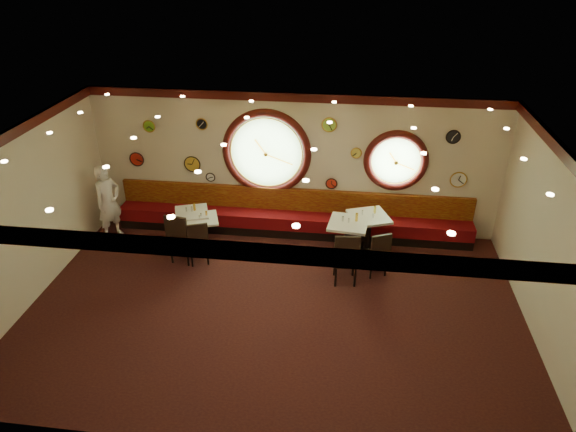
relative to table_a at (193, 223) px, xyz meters
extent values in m
cube|color=black|center=(2.12, -2.06, -0.48)|extent=(9.00, 6.00, 0.00)
cube|color=gold|center=(2.12, -2.06, 2.72)|extent=(9.00, 6.00, 0.02)
cube|color=beige|center=(2.12, 0.94, 1.12)|extent=(9.00, 0.02, 3.20)
cube|color=beige|center=(2.12, -5.06, 1.12)|extent=(9.00, 0.02, 3.20)
cube|color=beige|center=(-2.38, -2.06, 1.12)|extent=(0.02, 6.00, 3.20)
cube|color=beige|center=(6.62, -2.06, 1.12)|extent=(0.02, 6.00, 3.20)
cube|color=#3B0D0A|center=(2.12, 0.89, 2.63)|extent=(9.00, 0.10, 0.18)
cube|color=#3B0D0A|center=(2.12, -5.01, 2.63)|extent=(9.00, 0.10, 0.18)
cube|color=#3B0D0A|center=(-2.33, -2.06, 2.63)|extent=(0.10, 6.00, 0.18)
cube|color=#3B0D0A|center=(6.57, -2.06, 2.63)|extent=(0.10, 6.00, 0.18)
cube|color=black|center=(2.12, 0.66, -0.38)|extent=(8.00, 0.55, 0.20)
cube|color=#5A070D|center=(2.12, 0.66, -0.13)|extent=(8.00, 0.55, 0.30)
cube|color=#600D07|center=(2.12, 0.88, 0.27)|extent=(8.00, 0.10, 0.55)
cylinder|color=#97D680|center=(1.52, 0.94, 1.37)|extent=(1.66, 0.02, 1.66)
torus|color=#3B0D0A|center=(1.52, 0.92, 1.37)|extent=(1.98, 0.18, 1.98)
torus|color=gold|center=(1.52, 0.89, 1.37)|extent=(1.61, 0.03, 1.61)
cylinder|color=#97D680|center=(4.32, 0.94, 1.32)|extent=(1.10, 0.02, 1.10)
torus|color=#3B0D0A|center=(4.32, 0.92, 1.32)|extent=(1.38, 0.18, 1.38)
torus|color=gold|center=(4.32, 0.89, 1.32)|extent=(1.09, 0.03, 1.09)
cylinder|color=black|center=(0.12, 0.90, 1.97)|extent=(0.24, 0.03, 0.24)
cylinder|color=silver|center=(5.67, 0.90, 0.97)|extent=(0.34, 0.03, 0.34)
cylinder|color=black|center=(5.42, 0.90, 1.92)|extent=(0.28, 0.03, 0.28)
cylinder|color=white|center=(0.22, 0.90, 0.72)|extent=(0.20, 0.03, 0.20)
cylinder|color=gold|center=(3.47, 0.90, 1.47)|extent=(0.22, 0.03, 0.22)
cylinder|color=red|center=(-1.48, 0.90, 1.07)|extent=(0.32, 0.03, 0.32)
cylinder|color=#7BC828|center=(-1.08, 0.90, 1.87)|extent=(0.26, 0.03, 0.26)
cylinder|color=gold|center=(-0.18, 0.90, 1.02)|extent=(0.36, 0.03, 0.36)
cylinder|color=red|center=(2.97, 0.90, 0.72)|extent=(0.24, 0.03, 0.24)
cylinder|color=#A2E146|center=(2.87, 0.90, 2.07)|extent=(0.30, 0.03, 0.30)
cylinder|color=black|center=(0.00, 0.00, -0.45)|extent=(0.44, 0.44, 0.06)
cylinder|color=black|center=(0.00, 0.00, -0.11)|extent=(0.12, 0.12, 0.70)
cube|color=white|center=(0.00, 0.00, 0.26)|extent=(0.89, 0.89, 0.05)
cylinder|color=black|center=(0.28, -0.19, -0.46)|extent=(0.42, 0.42, 0.06)
cylinder|color=black|center=(0.28, -0.19, -0.12)|extent=(0.11, 0.11, 0.66)
cube|color=white|center=(0.28, -0.19, 0.22)|extent=(0.84, 0.84, 0.05)
cylinder|color=black|center=(3.39, -0.21, -0.45)|extent=(0.49, 0.49, 0.07)
cylinder|color=black|center=(3.39, -0.21, -0.06)|extent=(0.13, 0.13, 0.78)
cube|color=white|center=(3.39, -0.21, 0.35)|extent=(0.87, 0.87, 0.06)
cylinder|color=black|center=(3.82, 0.15, -0.45)|extent=(0.49, 0.49, 0.07)
cylinder|color=black|center=(3.82, 0.15, -0.06)|extent=(0.13, 0.13, 0.77)
cube|color=white|center=(3.82, 0.15, 0.34)|extent=(1.00, 1.00, 0.06)
cube|color=black|center=(0.00, -0.71, -0.01)|extent=(0.55, 0.55, 0.08)
cube|color=black|center=(-0.04, -0.91, 0.34)|extent=(0.48, 0.14, 0.62)
cube|color=black|center=(0.33, -0.74, -0.07)|extent=(0.53, 0.53, 0.07)
cube|color=black|center=(0.40, -0.91, 0.24)|extent=(0.41, 0.20, 0.54)
cube|color=black|center=(3.37, -1.05, -0.01)|extent=(0.53, 0.53, 0.08)
cube|color=black|center=(3.39, -1.26, 0.35)|extent=(0.48, 0.12, 0.62)
cube|color=black|center=(3.97, -0.70, -0.07)|extent=(0.55, 0.55, 0.07)
cube|color=black|center=(4.04, -0.87, 0.24)|extent=(0.40, 0.22, 0.54)
cylinder|color=silver|center=(-0.12, 0.00, 0.33)|extent=(0.03, 0.03, 0.09)
cylinder|color=silver|center=(0.26, -0.16, 0.30)|extent=(0.04, 0.04, 0.10)
cylinder|color=silver|center=(3.28, -0.17, 0.43)|extent=(0.04, 0.04, 0.11)
cylinder|color=silver|center=(3.67, 0.16, 0.42)|extent=(0.04, 0.04, 0.10)
cylinder|color=silver|center=(0.00, 0.02, 0.34)|extent=(0.04, 0.04, 0.11)
cylinder|color=silver|center=(0.25, -0.26, 0.29)|extent=(0.03, 0.03, 0.09)
cylinder|color=silver|center=(3.39, -0.22, 0.42)|extent=(0.03, 0.03, 0.09)
cylinder|color=silver|center=(3.90, 0.07, 0.42)|extent=(0.04, 0.04, 0.10)
cylinder|color=gold|center=(0.05, 0.07, 0.37)|extent=(0.05, 0.05, 0.17)
cylinder|color=gold|center=(0.37, -0.12, 0.31)|extent=(0.04, 0.04, 0.14)
cylinder|color=gold|center=(3.55, -0.13, 0.47)|extent=(0.06, 0.06, 0.18)
cylinder|color=gold|center=(3.93, 0.28, 0.45)|extent=(0.05, 0.05, 0.16)
imported|color=white|center=(-1.88, 0.02, 0.38)|extent=(0.64, 0.74, 1.72)
camera|label=1|loc=(3.31, -9.46, 5.54)|focal=32.00mm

